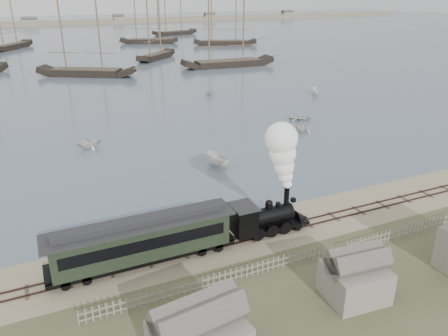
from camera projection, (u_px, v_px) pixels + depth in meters
name	position (u px, v px, depth m)	size (l,w,h in m)	color
ground	(249.00, 225.00, 40.15)	(600.00, 600.00, 0.00)	tan
harbor_water	(63.00, 39.00, 183.13)	(600.00, 336.00, 0.06)	#4E606F
rail_track	(260.00, 235.00, 38.45)	(120.00, 1.80, 0.16)	#33201C
picket_fence_west	(214.00, 287.00, 31.79)	(19.00, 0.10, 1.20)	slate
picket_fence_east	(414.00, 234.00, 38.60)	(15.00, 0.10, 1.20)	slate
shed_mid	(353.00, 297.00, 30.82)	(4.00, 3.50, 3.60)	slate
far_spit	(49.00, 25.00, 250.44)	(500.00, 20.00, 1.80)	gray
locomotive	(280.00, 186.00, 37.44)	(7.72, 2.88, 9.63)	black
passenger_coach	(142.00, 239.00, 33.65)	(14.66, 2.83, 3.56)	black
beached_dinghy	(190.00, 230.00, 38.39)	(4.30, 3.07, 0.89)	silver
rowboat_1	(89.00, 142.00, 58.70)	(3.31, 2.86, 1.74)	silver
rowboat_2	(217.00, 160.00, 52.75)	(4.02, 1.51, 1.55)	silver
rowboat_3	(300.00, 118.00, 71.19)	(3.60, 2.57, 0.75)	silver
rowboat_4	(303.00, 126.00, 65.46)	(3.31, 2.86, 1.75)	silver
rowboat_5	(316.00, 91.00, 87.58)	(3.85, 1.45, 1.49)	silver
rowboat_7	(209.00, 90.00, 87.87)	(3.25, 2.80, 1.71)	silver
schooner_2	(82.00, 33.00, 102.83)	(23.68, 5.46, 20.00)	black
schooner_3	(154.00, 24.00, 127.22)	(17.64, 4.07, 20.00)	black
schooner_4	(228.00, 28.00, 115.31)	(25.61, 5.91, 20.00)	black
schooner_5	(225.00, 17.00, 158.72)	(23.30, 5.38, 20.00)	black
schooner_7	(7.00, 19.00, 148.82)	(20.33, 4.69, 20.00)	black
schooner_8	(148.00, 16.00, 163.55)	(21.94, 5.06, 20.00)	black
schooner_9	(174.00, 12.00, 192.75)	(21.12, 4.87, 20.00)	black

